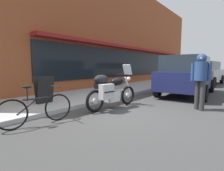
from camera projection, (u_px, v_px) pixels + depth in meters
ground_plane at (125, 111)px, 5.17m from camera, size 80.00×80.00×0.00m
storefront_building at (131, 37)px, 13.17m from camera, size 22.53×0.90×7.27m
sidewalk_curb at (160, 82)px, 13.88m from camera, size 30.00×2.94×0.12m
touring_motorcycle at (111, 90)px, 5.43m from camera, size 2.13×0.62×1.41m
parked_bicycle at (36, 109)px, 3.94m from camera, size 1.67×0.48×0.92m
parked_minivan at (187, 75)px, 8.15m from camera, size 4.60×2.32×1.79m
pedestrian_walking at (201, 75)px, 5.24m from camera, size 0.42×0.56×1.72m
sandwich_board_sign at (44, 90)px, 5.74m from camera, size 0.55×0.41×0.89m
parked_car_down_block at (204, 72)px, 12.94m from camera, size 4.85×2.16×1.69m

